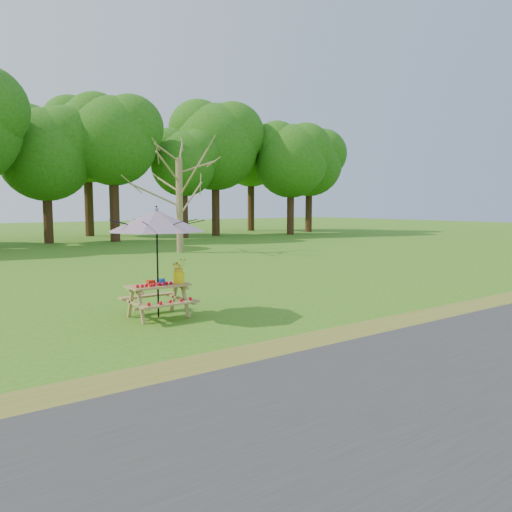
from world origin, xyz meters
TOP-DOWN VIEW (x-y plane):
  - ground at (0.00, 0.00)m, footprint 120.00×120.00m
  - road at (0.00, -5.00)m, footprint 120.00×4.00m
  - drygrass_strip at (0.00, -2.80)m, footprint 120.00×1.20m
  - bare_tree at (6.46, 12.57)m, footprint 6.54×6.54m
  - picnic_table at (-0.28, 0.50)m, footprint 1.20×1.32m
  - patio_umbrella at (-0.28, 0.50)m, footprint 2.13×2.13m
  - produce_bins at (-0.32, 0.51)m, footprint 0.31×0.46m
  - tomatoes_row at (-0.43, 0.32)m, footprint 0.77×0.13m
  - flower_bucket at (0.17, 0.45)m, footprint 0.32×0.28m

SIDE VIEW (x-z plane):
  - ground at x=0.00m, z-range 0.00..0.00m
  - drygrass_strip at x=0.00m, z-range 0.00..0.01m
  - road at x=0.00m, z-range 0.00..0.01m
  - picnic_table at x=-0.28m, z-range -0.01..0.66m
  - tomatoes_row at x=-0.43m, z-range 0.67..0.74m
  - produce_bins at x=-0.32m, z-range 0.66..0.79m
  - flower_bucket at x=0.17m, z-range 0.69..1.19m
  - patio_umbrella at x=-0.28m, z-range 0.82..3.07m
  - bare_tree at x=6.46m, z-range 1.11..11.44m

